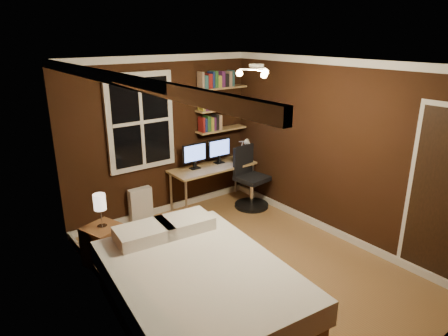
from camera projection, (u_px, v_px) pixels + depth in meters
floor at (246, 266)px, 5.05m from camera, size 4.20×4.20×0.00m
wall_back at (161, 138)px, 6.24m from camera, size 3.20×0.04×2.50m
wall_left at (118, 208)px, 3.74m from camera, size 0.04×4.20×2.50m
wall_right at (336, 150)px, 5.56m from camera, size 0.04×4.20×2.50m
ceiling at (250, 63)px, 4.25m from camera, size 3.20×4.20×0.02m
window at (141, 122)px, 5.92m from camera, size 1.06×0.06×1.46m
door at (446, 201)px, 4.46m from camera, size 0.03×0.82×2.05m
ceiling_fixture at (256, 73)px, 4.21m from camera, size 0.44×0.44×0.18m
bookshelf_lower at (221, 129)px, 6.76m from camera, size 0.92×0.22×0.03m
books_row_lower at (221, 122)px, 6.72m from camera, size 0.42×0.16×0.23m
bookshelf_middle at (221, 109)px, 6.65m from camera, size 0.92×0.22×0.03m
books_row_middle at (221, 101)px, 6.61m from camera, size 0.42×0.16×0.23m
bookshelf_upper at (221, 88)px, 6.54m from camera, size 0.92×0.22×0.03m
books_row_upper at (221, 80)px, 6.50m from camera, size 0.60×0.16×0.23m
bed at (198, 290)px, 4.07m from camera, size 1.78×2.33×0.74m
nightstand at (104, 245)px, 5.03m from camera, size 0.53×0.53×0.52m
bedside_lamp at (101, 211)px, 4.88m from camera, size 0.15×0.15×0.44m
radiator at (141, 205)px, 6.21m from camera, size 0.36×0.13×0.54m
desk at (213, 170)px, 6.65m from camera, size 1.48×0.55×0.70m
monitor_left at (195, 156)px, 6.44m from camera, size 0.44×0.12×0.42m
monitor_right at (219, 151)px, 6.72m from camera, size 0.44×0.12×0.42m
desk_lamp at (244, 149)px, 6.80m from camera, size 0.14×0.32×0.44m
office_chair at (250, 184)px, 6.70m from camera, size 0.57×0.57×1.03m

